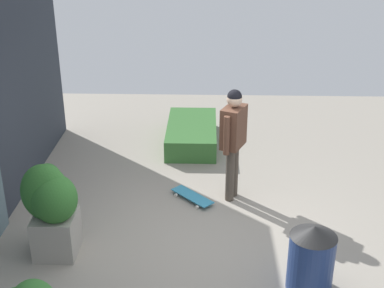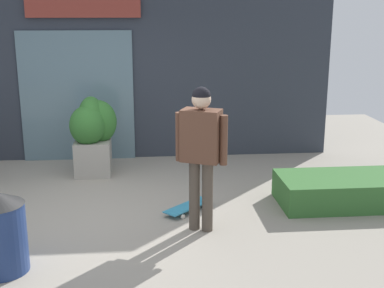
% 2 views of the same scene
% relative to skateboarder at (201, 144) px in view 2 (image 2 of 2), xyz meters
% --- Properties ---
extents(ground_plane, '(12.00, 12.00, 0.00)m').
position_rel_skateboarder_xyz_m(ground_plane, '(-1.16, 0.52, -1.06)').
color(ground_plane, gray).
extents(building_facade, '(7.55, 0.31, 3.63)m').
position_rel_skateboarder_xyz_m(building_facade, '(-1.18, 3.30, 0.74)').
color(building_facade, '#2D333D').
rests_on(building_facade, ground_plane).
extents(skateboarder, '(0.58, 0.41, 1.72)m').
position_rel_skateboarder_xyz_m(skateboarder, '(0.00, 0.00, 0.00)').
color(skateboarder, '#4C4238').
rests_on(skateboarder, ground_plane).
extents(skateboard, '(0.69, 0.67, 0.08)m').
position_rel_skateboarder_xyz_m(skateboard, '(-0.10, 0.59, -0.99)').
color(skateboard, teal).
rests_on(skateboard, ground_plane).
extents(planter_box_right, '(0.72, 0.70, 1.24)m').
position_rel_skateboarder_xyz_m(planter_box_right, '(-1.46, 2.29, -0.34)').
color(planter_box_right, gray).
rests_on(planter_box_right, ground_plane).
extents(hedge_ledge, '(1.77, 0.90, 0.38)m').
position_rel_skateboarder_xyz_m(hedge_ledge, '(2.02, 0.66, -0.86)').
color(hedge_ledge, '#33662D').
rests_on(hedge_ledge, ground_plane).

